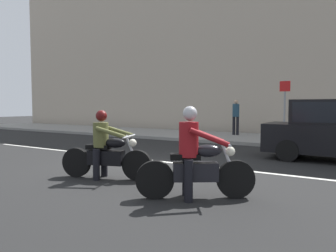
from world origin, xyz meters
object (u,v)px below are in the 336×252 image
(motorcycle_with_rider_crimson, at_px, (195,161))
(motorcycle_with_rider_olive, at_px, (105,151))
(pedestrian_bystander, at_px, (236,114))
(street_sign_post, at_px, (285,104))

(motorcycle_with_rider_crimson, bearing_deg, motorcycle_with_rider_olive, 172.33)
(pedestrian_bystander, bearing_deg, street_sign_post, -24.53)
(motorcycle_with_rider_crimson, xyz_separation_m, street_sign_post, (-0.48, 9.42, 1.04))
(street_sign_post, distance_m, pedestrian_bystander, 2.92)
(motorcycle_with_rider_olive, bearing_deg, pedestrian_bystander, 93.98)
(motorcycle_with_rider_olive, bearing_deg, motorcycle_with_rider_crimson, -7.67)
(motorcycle_with_rider_crimson, height_order, pedestrian_bystander, pedestrian_bystander)
(motorcycle_with_rider_olive, relative_size, pedestrian_bystander, 1.15)
(motorcycle_with_rider_crimson, relative_size, pedestrian_bystander, 1.01)
(street_sign_post, bearing_deg, motorcycle_with_rider_olive, -101.77)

